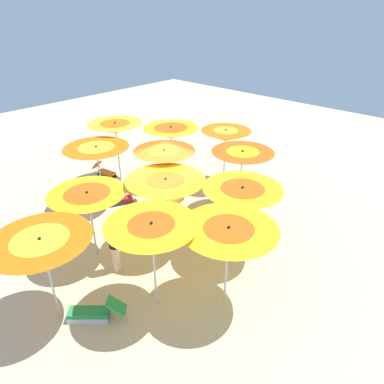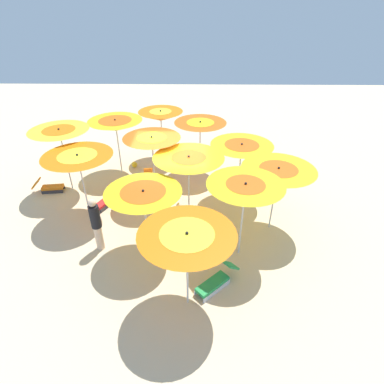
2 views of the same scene
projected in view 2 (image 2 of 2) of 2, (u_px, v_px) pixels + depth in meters
ground at (172, 206)px, 11.56m from camera, size 36.70×36.70×0.04m
beach_umbrella_0 at (187, 240)px, 6.83m from camera, size 2.20×2.20×2.31m
beach_umbrella_1 at (245, 190)px, 8.27m from camera, size 2.09×2.09×2.48m
beach_umbrella_2 at (278, 174)px, 9.42m from camera, size 2.25×2.25×2.28m
beach_umbrella_3 at (144, 197)px, 8.51m from camera, size 2.13×2.13×2.18m
beach_umbrella_4 at (189, 161)px, 9.93m from camera, size 2.28×2.28×2.34m
beach_umbrella_5 at (241, 149)px, 10.94m from camera, size 2.21×2.21×2.26m
beach_umbrella_6 at (78, 160)px, 10.04m from camera, size 2.27×2.27×2.33m
beach_umbrella_7 at (152, 142)px, 10.88m from camera, size 2.02×2.02×2.50m
beach_umbrella_8 at (200, 126)px, 12.62m from camera, size 2.12×2.12×2.33m
beach_umbrella_9 at (60, 135)px, 11.37m from camera, size 2.16×2.16×2.54m
beach_umbrella_10 at (116, 125)px, 12.63m from camera, size 2.19×2.19×2.40m
beach_umbrella_11 at (161, 116)px, 13.79m from camera, size 1.97×1.97×2.34m
lounger_0 at (106, 200)px, 11.49m from camera, size 1.20×0.82×0.62m
lounger_1 at (190, 161)px, 14.18m from camera, size 1.12×1.03×0.62m
lounger_2 at (149, 181)px, 12.62m from camera, size 1.36×0.62×0.65m
lounger_3 at (216, 281)px, 8.25m from camera, size 1.20×1.25×0.60m
lounger_4 at (50, 187)px, 12.27m from camera, size 0.51×1.20×0.60m
beachgoer_0 at (96, 224)px, 9.13m from camera, size 0.30×0.30×1.79m
beachgoer_1 at (180, 226)px, 9.07m from camera, size 0.30×0.30×1.74m
beach_ball at (134, 165)px, 14.05m from camera, size 0.27×0.27×0.27m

